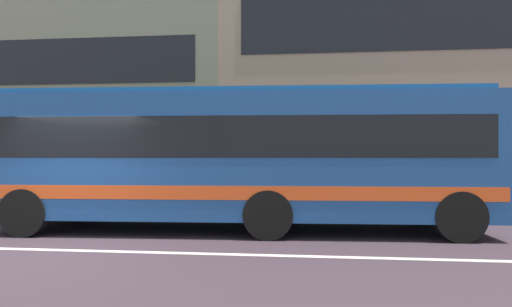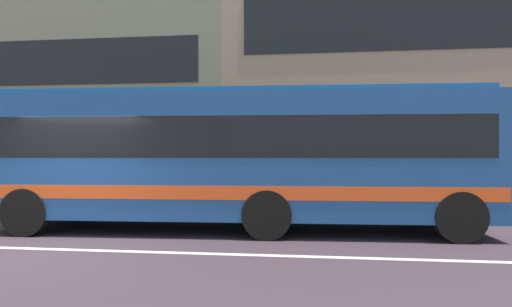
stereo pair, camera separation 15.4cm
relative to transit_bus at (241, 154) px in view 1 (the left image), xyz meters
The scene contains 6 objects.
ground_plane 4.39m from the transit_bus, 142.22° to the right, with size 160.00×160.00×0.00m, color #3A2C36.
lane_centre_line 4.39m from the transit_bus, 142.22° to the right, with size 60.00×0.16×0.01m, color silver.
hedge_row_far 4.66m from the transit_bus, 121.11° to the left, with size 12.79×1.10×0.81m, color #205619.
apartment_block_left 18.90m from the transit_bus, 139.87° to the left, with size 24.30×8.24×9.87m.
apartment_block_right 16.29m from the transit_bus, 49.89° to the left, with size 24.41×8.24×12.12m.
transit_bus is the anchor object (origin of this frame).
Camera 1 is at (4.59, -7.29, 1.73)m, focal length 30.31 mm.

